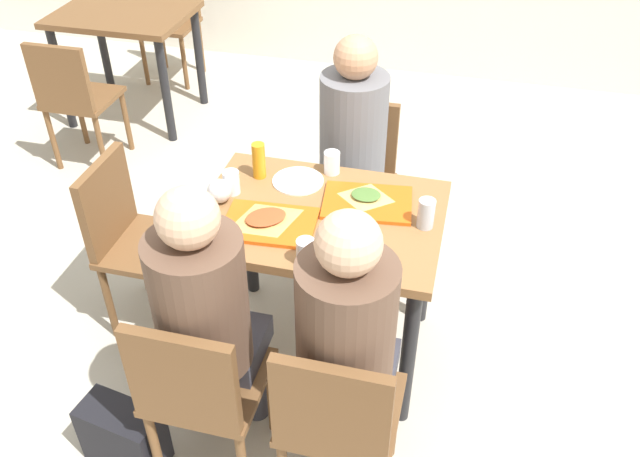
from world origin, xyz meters
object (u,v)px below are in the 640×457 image
Objects in this scene: plastic_cup_c at (231,182)px; condiment_bottle at (259,161)px; person_in_red at (207,310)px; handbag at (124,435)px; pizza_slice_a at (266,218)px; paper_plate_near_edge at (345,249)px; chair_far_side at (356,172)px; chair_left_end at (132,233)px; foil_bundle at (219,191)px; background_chair_far at (173,14)px; tray_red_near at (269,224)px; person_far_side at (351,144)px; plastic_cup_a at (332,162)px; main_table at (320,238)px; chair_near_left at (199,389)px; background_table at (126,31)px; chair_near_right at (337,418)px; plastic_cup_b at (306,252)px; person_in_brown_jacket at (348,336)px; tray_red_far at (367,203)px; background_chair_near at (74,95)px; pizza_slice_b at (366,196)px; soda_can at (426,213)px.

condiment_bottle reaches higher than plastic_cup_c.
person_in_red is 3.96× the size of handbag.
pizza_slice_a is (0.06, 0.49, 0.05)m from person_in_red.
chair_far_side is at bearing 98.88° from paper_plate_near_edge.
chair_left_end is at bearing -139.61° from chair_far_side.
foil_bundle reaches higher than background_chair_far.
plastic_cup_c reaches higher than tray_red_near.
chair_left_end is at bearing 110.15° from handbag.
person_far_side is at bearing 34.63° from chair_left_end.
plastic_cup_a is 0.45m from plastic_cup_c.
tray_red_near is at bearing -143.70° from main_table.
paper_plate_near_edge is 2.20× the size of foil_bundle.
person_in_red is at bearing -101.49° from person_far_side.
chair_near_left is 0.73m from paper_plate_near_edge.
chair_far_side is at bearing 78.83° from tray_red_near.
plastic_cup_a is 2.45m from background_table.
paper_plate_near_edge is at bearing 45.91° from person_in_red.
person_in_red is at bearing -98.77° from tray_red_near.
chair_near_right is 0.59m from plastic_cup_b.
person_in_brown_jacket is 5.76× the size of paper_plate_near_edge.
chair_near_left is 0.68× the size of person_in_red.
tray_red_near and tray_red_far have the same top height.
background_chair_near is (-0.99, 1.18, 0.00)m from chair_left_end.
tray_red_near is 1.00m from handbag.
paper_plate_near_edge is (-0.10, 0.55, 0.27)m from chair_near_right.
condiment_bottle is (-0.47, 0.40, 0.08)m from paper_plate_near_edge.
background_chair_far is (-1.62, 3.39, 0.00)m from chair_near_left.
main_table is 0.35m from plastic_cup_b.
foil_bundle is at bearing 132.40° from chair_near_right.
tray_red_near is 0.42m from pizza_slice_b.
chair_near_left and chair_near_right have the same top height.
foil_bundle is (-0.02, -0.07, 0.00)m from plastic_cup_c.
plastic_cup_c is 3.00m from background_chair_far.
tray_red_near is 1.00× the size of tray_red_far.
chair_near_right is 1.00× the size of background_chair_near.
chair_left_end is at bearing -174.10° from tray_red_far.
background_table is (-1.62, 2.52, -0.11)m from person_in_red.
person_far_side is 7.26× the size of pizza_slice_b.
condiment_bottle is (-0.32, -0.55, 0.35)m from chair_far_side.
person_in_brown_jacket is (0.49, 0.14, 0.25)m from chair_near_left.
soda_can is (0.66, 0.76, 0.33)m from chair_near_left.
chair_far_side is 8.58× the size of plastic_cup_a.
plastic_cup_c is (-0.42, 0.36, 0.00)m from plastic_cup_b.
plastic_cup_c is (0.48, 0.05, 0.32)m from chair_left_end.
chair_near_right is 8.58× the size of plastic_cup_b.
soda_can reaches higher than background_chair_near.
plastic_cup_c is 0.12× the size of background_chair_far.
main_table is 1.15× the size of background_chair_far.
person_far_side is 5.76× the size of paper_plate_near_edge.
main_table is 9.82× the size of plastic_cup_b.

